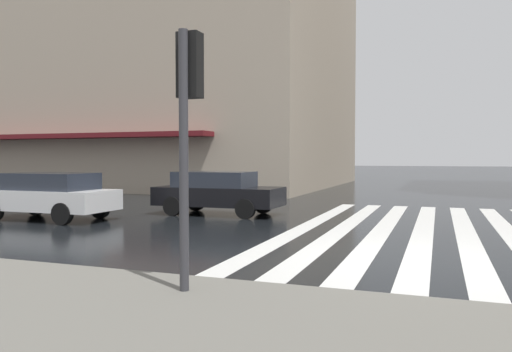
# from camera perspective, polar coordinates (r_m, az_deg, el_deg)

# --- Properties ---
(ground_plane) EXTENTS (220.00, 220.00, 0.00)m
(ground_plane) POSITION_cam_1_polar(r_m,az_deg,el_deg) (9.68, 17.02, -9.10)
(ground_plane) COLOR black
(zebra_crossing) EXTENTS (13.00, 7.50, 0.01)m
(zebra_crossing) POSITION_cam_1_polar(r_m,az_deg,el_deg) (13.62, 20.57, -5.90)
(zebra_crossing) COLOR silver
(zebra_crossing) RESTS_ON ground_plane
(haussmann_block_mid) EXTENTS (20.08, 25.03, 23.76)m
(haussmann_block_mid) POSITION_cam_1_polar(r_m,az_deg,el_deg) (37.96, -11.11, 16.95)
(haussmann_block_mid) COLOR tan
(haussmann_block_mid) RESTS_ON ground_plane
(traffic_signal_post) EXTENTS (0.44, 0.30, 3.34)m
(traffic_signal_post) POSITION_cam_1_polar(r_m,az_deg,el_deg) (6.63, -7.73, 8.12)
(traffic_signal_post) COLOR #333338
(traffic_signal_post) RESTS_ON sidewalk_pavement
(car_white) EXTENTS (1.85, 4.10, 1.41)m
(car_white) POSITION_cam_1_polar(r_m,az_deg,el_deg) (16.31, -22.42, -1.97)
(car_white) COLOR silver
(car_white) RESTS_ON ground_plane
(car_black) EXTENTS (1.85, 4.10, 1.41)m
(car_black) POSITION_cam_1_polar(r_m,az_deg,el_deg) (16.50, -4.37, -1.77)
(car_black) COLOR black
(car_black) RESTS_ON ground_plane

